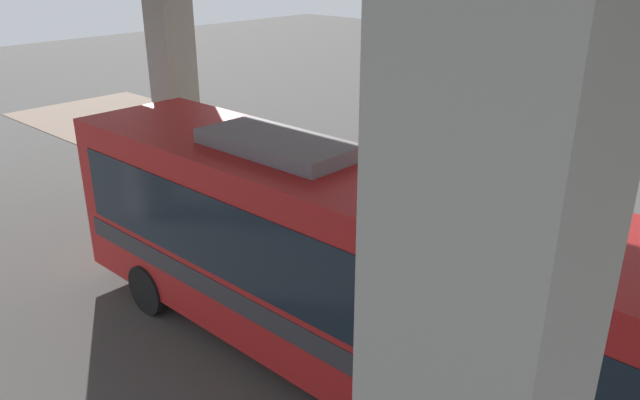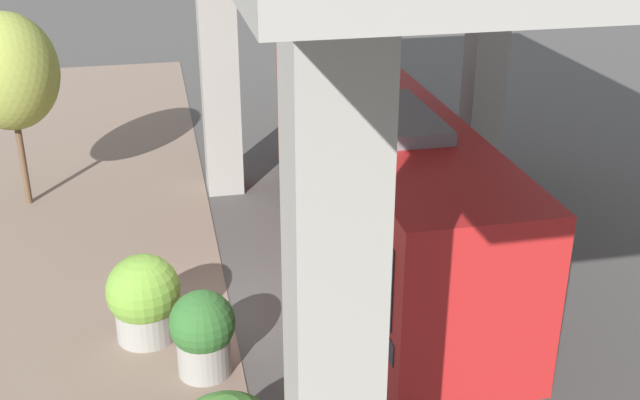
# 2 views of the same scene
# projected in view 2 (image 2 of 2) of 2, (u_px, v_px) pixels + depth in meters

# --- Properties ---
(ground_plane) EXTENTS (80.00, 80.00, 0.00)m
(ground_plane) POSITION_uv_depth(u_px,v_px,m) (233.00, 320.00, 15.25)
(ground_plane) COLOR #474442
(ground_plane) RESTS_ON ground
(sidewalk_strip) EXTENTS (6.00, 40.00, 0.02)m
(sidewalk_strip) POSITION_uv_depth(u_px,v_px,m) (69.00, 338.00, 14.68)
(sidewalk_strip) COLOR #7A6656
(sidewalk_strip) RESTS_ON ground
(bus) EXTENTS (2.60, 10.98, 3.79)m
(bus) POSITION_uv_depth(u_px,v_px,m) (380.00, 177.00, 16.41)
(bus) COLOR #B21E1E
(bus) RESTS_ON ground
(planter_middle) EXTENTS (1.11, 1.11, 1.55)m
(planter_middle) POSITION_uv_depth(u_px,v_px,m) (203.00, 332.00, 13.41)
(planter_middle) COLOR gray
(planter_middle) RESTS_ON ground
(planter_back) EXTENTS (1.33, 1.33, 1.65)m
(planter_back) POSITION_uv_depth(u_px,v_px,m) (144.00, 298.00, 14.38)
(planter_back) COLOR gray
(planter_back) RESTS_ON ground
(street_tree_near) EXTENTS (2.33, 2.33, 4.79)m
(street_tree_near) POSITION_uv_depth(u_px,v_px,m) (9.00, 72.00, 18.79)
(street_tree_near) COLOR brown
(street_tree_near) RESTS_ON ground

